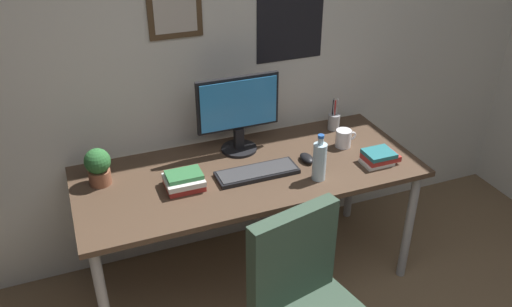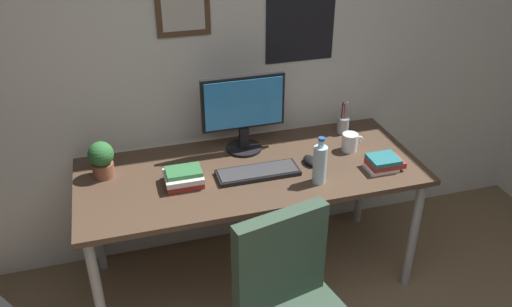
{
  "view_description": "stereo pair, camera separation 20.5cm",
  "coord_description": "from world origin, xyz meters",
  "px_view_note": "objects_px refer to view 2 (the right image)",
  "views": [
    {
      "loc": [
        -0.78,
        -0.53,
        2.2
      ],
      "look_at": [
        0.06,
        1.59,
        0.89
      ],
      "focal_mm": 37.1,
      "sensor_mm": 36.0,
      "label": 1
    },
    {
      "loc": [
        -0.58,
        -0.6,
        2.2
      ],
      "look_at": [
        0.06,
        1.59,
        0.89
      ],
      "focal_mm": 37.1,
      "sensor_mm": 36.0,
      "label": 2
    }
  ],
  "objects_px": {
    "water_bottle": "(320,164)",
    "book_stack_left": "(184,177)",
    "monitor": "(243,110)",
    "book_stack_right": "(384,163)",
    "keyboard": "(258,172)",
    "computer_mouse": "(310,161)",
    "pen_cup": "(343,124)",
    "coffee_mug_near": "(350,142)",
    "potted_plant": "(101,158)"
  },
  "relations": [
    {
      "from": "monitor",
      "to": "pen_cup",
      "type": "height_order",
      "value": "monitor"
    },
    {
      "from": "keyboard",
      "to": "coffee_mug_near",
      "type": "xyz_separation_m",
      "value": [
        0.57,
        0.1,
        0.04
      ]
    },
    {
      "from": "monitor",
      "to": "keyboard",
      "type": "distance_m",
      "value": 0.36
    },
    {
      "from": "potted_plant",
      "to": "pen_cup",
      "type": "relative_size",
      "value": 0.98
    },
    {
      "from": "pen_cup",
      "to": "book_stack_right",
      "type": "height_order",
      "value": "pen_cup"
    },
    {
      "from": "monitor",
      "to": "book_stack_right",
      "type": "height_order",
      "value": "monitor"
    },
    {
      "from": "book_stack_right",
      "to": "coffee_mug_near",
      "type": "bearing_deg",
      "value": 109.98
    },
    {
      "from": "coffee_mug_near",
      "to": "book_stack_right",
      "type": "relative_size",
      "value": 0.64
    },
    {
      "from": "monitor",
      "to": "book_stack_right",
      "type": "relative_size",
      "value": 2.34
    },
    {
      "from": "pen_cup",
      "to": "potted_plant",
      "type": "bearing_deg",
      "value": -175.71
    },
    {
      "from": "computer_mouse",
      "to": "keyboard",
      "type": "bearing_deg",
      "value": -174.4
    },
    {
      "from": "monitor",
      "to": "water_bottle",
      "type": "height_order",
      "value": "monitor"
    },
    {
      "from": "potted_plant",
      "to": "pen_cup",
      "type": "height_order",
      "value": "pen_cup"
    },
    {
      "from": "computer_mouse",
      "to": "book_stack_left",
      "type": "height_order",
      "value": "book_stack_left"
    },
    {
      "from": "potted_plant",
      "to": "book_stack_right",
      "type": "height_order",
      "value": "potted_plant"
    },
    {
      "from": "water_bottle",
      "to": "pen_cup",
      "type": "xyz_separation_m",
      "value": [
        0.34,
        0.47,
        -0.05
      ]
    },
    {
      "from": "monitor",
      "to": "keyboard",
      "type": "xyz_separation_m",
      "value": [
        -0.0,
        -0.28,
        -0.23
      ]
    },
    {
      "from": "monitor",
      "to": "book_stack_left",
      "type": "height_order",
      "value": "monitor"
    },
    {
      "from": "computer_mouse",
      "to": "coffee_mug_near",
      "type": "distance_m",
      "value": 0.28
    },
    {
      "from": "book_stack_left",
      "to": "coffee_mug_near",
      "type": "bearing_deg",
      "value": 5.1
    },
    {
      "from": "computer_mouse",
      "to": "pen_cup",
      "type": "height_order",
      "value": "pen_cup"
    },
    {
      "from": "pen_cup",
      "to": "coffee_mug_near",
      "type": "bearing_deg",
      "value": -103.73
    },
    {
      "from": "keyboard",
      "to": "pen_cup",
      "type": "height_order",
      "value": "pen_cup"
    },
    {
      "from": "keyboard",
      "to": "computer_mouse",
      "type": "distance_m",
      "value": 0.3
    },
    {
      "from": "keyboard",
      "to": "potted_plant",
      "type": "bearing_deg",
      "value": 164.65
    },
    {
      "from": "water_bottle",
      "to": "potted_plant",
      "type": "height_order",
      "value": "water_bottle"
    },
    {
      "from": "water_bottle",
      "to": "book_stack_left",
      "type": "distance_m",
      "value": 0.68
    },
    {
      "from": "book_stack_left",
      "to": "book_stack_right",
      "type": "xyz_separation_m",
      "value": [
        1.03,
        -0.15,
        -0.0
      ]
    },
    {
      "from": "potted_plant",
      "to": "book_stack_left",
      "type": "xyz_separation_m",
      "value": [
        0.38,
        -0.19,
        -0.07
      ]
    },
    {
      "from": "water_bottle",
      "to": "keyboard",
      "type": "bearing_deg",
      "value": 151.47
    },
    {
      "from": "computer_mouse",
      "to": "book_stack_right",
      "type": "distance_m",
      "value": 0.39
    },
    {
      "from": "book_stack_left",
      "to": "book_stack_right",
      "type": "height_order",
      "value": "book_stack_left"
    },
    {
      "from": "keyboard",
      "to": "monitor",
      "type": "bearing_deg",
      "value": 89.7
    },
    {
      "from": "computer_mouse",
      "to": "monitor",
      "type": "bearing_deg",
      "value": 139.74
    },
    {
      "from": "monitor",
      "to": "keyboard",
      "type": "bearing_deg",
      "value": -90.3
    },
    {
      "from": "computer_mouse",
      "to": "water_bottle",
      "type": "bearing_deg",
      "value": -97.05
    },
    {
      "from": "monitor",
      "to": "pen_cup",
      "type": "xyz_separation_m",
      "value": [
        0.62,
        0.03,
        -0.19
      ]
    },
    {
      "from": "monitor",
      "to": "water_bottle",
      "type": "xyz_separation_m",
      "value": [
        0.28,
        -0.43,
        -0.13
      ]
    },
    {
      "from": "keyboard",
      "to": "book_stack_left",
      "type": "bearing_deg",
      "value": 177.01
    },
    {
      "from": "water_bottle",
      "to": "book_stack_left",
      "type": "xyz_separation_m",
      "value": [
        -0.66,
        0.17,
        -0.07
      ]
    },
    {
      "from": "monitor",
      "to": "potted_plant",
      "type": "bearing_deg",
      "value": -174.64
    },
    {
      "from": "keyboard",
      "to": "potted_plant",
      "type": "distance_m",
      "value": 0.8
    },
    {
      "from": "keyboard",
      "to": "water_bottle",
      "type": "distance_m",
      "value": 0.33
    },
    {
      "from": "computer_mouse",
      "to": "potted_plant",
      "type": "xyz_separation_m",
      "value": [
        -1.07,
        0.18,
        0.09
      ]
    },
    {
      "from": "pen_cup",
      "to": "book_stack_left",
      "type": "xyz_separation_m",
      "value": [
        -1.0,
        -0.29,
        -0.02
      ]
    },
    {
      "from": "book_stack_left",
      "to": "computer_mouse",
      "type": "bearing_deg",
      "value": 0.8
    },
    {
      "from": "keyboard",
      "to": "coffee_mug_near",
      "type": "distance_m",
      "value": 0.58
    },
    {
      "from": "monitor",
      "to": "potted_plant",
      "type": "distance_m",
      "value": 0.78
    },
    {
      "from": "keyboard",
      "to": "pen_cup",
      "type": "relative_size",
      "value": 2.15
    },
    {
      "from": "potted_plant",
      "to": "book_stack_left",
      "type": "bearing_deg",
      "value": -26.38
    }
  ]
}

